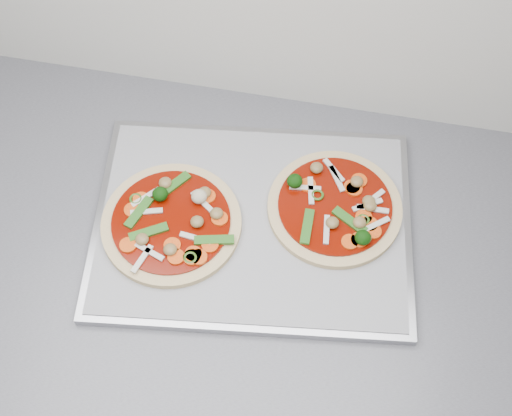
# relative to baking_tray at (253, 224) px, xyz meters

# --- Properties ---
(base_cabinet) EXTENTS (3.60, 0.60, 0.86)m
(base_cabinet) POSITION_rel_baking_tray_xyz_m (0.19, -0.05, -0.48)
(base_cabinet) COLOR beige
(base_cabinet) RESTS_ON ground
(countertop) EXTENTS (3.60, 0.60, 0.04)m
(countertop) POSITION_rel_baking_tray_xyz_m (0.19, -0.05, -0.03)
(countertop) COLOR slate
(countertop) RESTS_ON base_cabinet
(baking_tray) EXTENTS (0.51, 0.41, 0.02)m
(baking_tray) POSITION_rel_baking_tray_xyz_m (0.00, 0.00, 0.00)
(baking_tray) COLOR #97979D
(baking_tray) RESTS_ON countertop
(parchment) EXTENTS (0.49, 0.38, 0.00)m
(parchment) POSITION_rel_baking_tray_xyz_m (0.00, 0.00, 0.01)
(parchment) COLOR #9FA0A5
(parchment) RESTS_ON baking_tray
(pizza_left) EXTENTS (0.23, 0.23, 0.04)m
(pizza_left) POSITION_rel_baking_tray_xyz_m (-0.12, -0.03, 0.02)
(pizza_left) COLOR #DBBC89
(pizza_left) RESTS_ON parchment
(pizza_right) EXTENTS (0.26, 0.26, 0.03)m
(pizza_right) POSITION_rel_baking_tray_xyz_m (0.12, 0.04, 0.02)
(pizza_right) COLOR #DBBC89
(pizza_right) RESTS_ON parchment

